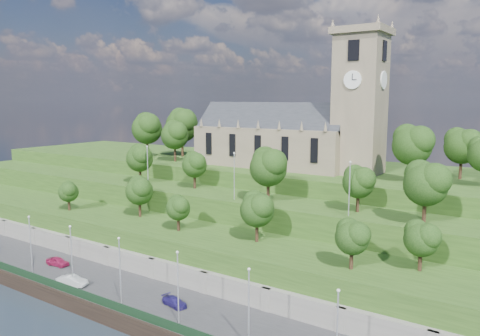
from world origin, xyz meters
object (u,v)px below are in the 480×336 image
Objects in this scene: car_right at (174,302)px; car_left at (58,261)px; church at (294,130)px; car_middle at (72,281)px.

car_left is at bearing 99.78° from car_right.
church is 49.39m from car_left.
church is at bearing -32.37° from car_middle.
car_middle is at bearing -119.33° from car_left.
car_left is (-22.12, -39.46, -19.82)m from church.
car_middle is (8.96, -3.92, 0.05)m from car_left.
church is 9.41× the size of car_left.
church is 45.02m from car_right.
church reaches higher than car_middle.
car_left is 25.72m from car_right.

